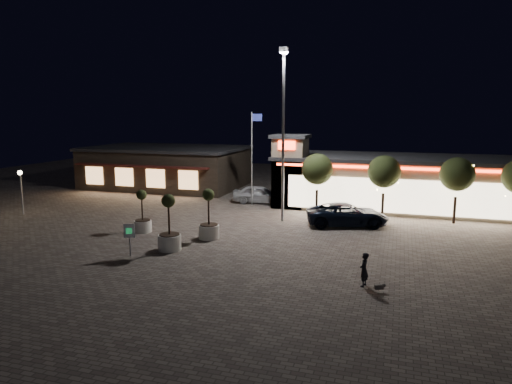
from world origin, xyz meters
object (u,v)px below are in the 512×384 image
(pickup_truck, at_px, (347,214))
(valet_sign, at_px, (129,234))
(pedestrian, at_px, (364,270))
(planter_left, at_px, (143,219))
(planter_mid, at_px, (169,233))
(white_sedan, at_px, (259,194))

(pickup_truck, height_order, valet_sign, valet_sign)
(pedestrian, height_order, planter_left, planter_left)
(pickup_truck, bearing_deg, planter_mid, 117.90)
(pedestrian, xyz_separation_m, planter_left, (-14.88, 5.50, 0.10))
(pickup_truck, xyz_separation_m, planter_mid, (-9.16, -9.05, 0.23))
(pickup_truck, distance_m, white_sedan, 10.28)
(planter_mid, bearing_deg, planter_left, 139.70)
(white_sedan, relative_size, planter_mid, 1.40)
(pickup_truck, height_order, pedestrian, pickup_truck)
(valet_sign, bearing_deg, white_sedan, 82.09)
(white_sedan, xyz_separation_m, planter_mid, (-0.79, -15.03, 0.23))
(planter_left, bearing_deg, white_sedan, 69.45)
(pedestrian, distance_m, valet_sign, 12.76)
(pickup_truck, height_order, planter_mid, planter_mid)
(planter_mid, relative_size, valet_sign, 1.79)
(pickup_truck, distance_m, pedestrian, 11.62)
(planter_left, bearing_deg, pickup_truck, 24.83)
(pedestrian, distance_m, planter_mid, 11.46)
(white_sedan, relative_size, planter_left, 1.61)
(planter_left, bearing_deg, planter_mid, -40.30)
(pedestrian, bearing_deg, white_sedan, -135.55)
(white_sedan, height_order, valet_sign, valet_sign)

